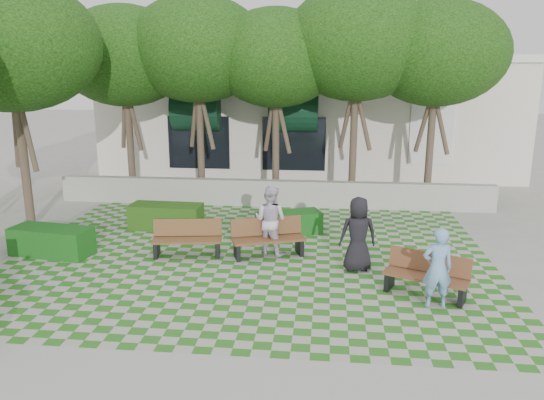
# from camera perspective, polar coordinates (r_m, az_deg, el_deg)

# --- Properties ---
(ground) EXTENTS (90.00, 90.00, 0.00)m
(ground) POSITION_cam_1_polar(r_m,az_deg,el_deg) (12.61, -3.00, -7.80)
(ground) COLOR gray
(ground) RESTS_ON ground
(lawn) EXTENTS (12.00, 12.00, 0.00)m
(lawn) POSITION_cam_1_polar(r_m,az_deg,el_deg) (13.53, -2.34, -6.20)
(lawn) COLOR #2B721E
(lawn) RESTS_ON ground
(sidewalk_south) EXTENTS (16.00, 2.00, 0.01)m
(sidewalk_south) POSITION_cam_1_polar(r_m,az_deg,el_deg) (8.52, -8.18, -19.59)
(sidewalk_south) COLOR #9E9B93
(sidewalk_south) RESTS_ON ground
(retaining_wall) EXTENTS (15.00, 0.36, 0.90)m
(retaining_wall) POSITION_cam_1_polar(r_m,az_deg,el_deg) (18.34, -0.03, 0.76)
(retaining_wall) COLOR #9E9B93
(retaining_wall) RESTS_ON ground
(bench_east) EXTENTS (1.80, 1.24, 0.90)m
(bench_east) POSITION_cam_1_polar(r_m,az_deg,el_deg) (11.73, 16.28, -7.83)
(bench_east) COLOR brown
(bench_east) RESTS_ON ground
(bench_mid) EXTENTS (1.93, 1.18, 0.96)m
(bench_mid) POSITION_cam_1_polar(r_m,az_deg,el_deg) (13.53, -0.43, -4.13)
(bench_mid) COLOR brown
(bench_mid) RESTS_ON ground
(bench_west) EXTENTS (1.81, 0.82, 0.92)m
(bench_west) POSITION_cam_1_polar(r_m,az_deg,el_deg) (13.72, -9.10, -4.15)
(bench_west) COLOR brown
(bench_west) RESTS_ON ground
(hedge_midright) EXTENTS (1.99, 1.38, 0.65)m
(hedge_midright) POSITION_cam_1_polar(r_m,az_deg,el_deg) (15.31, 1.83, -2.49)
(hedge_midright) COLOR #144B17
(hedge_midright) RESTS_ON ground
(hedge_midleft) EXTENTS (2.14, 0.93, 0.74)m
(hedge_midleft) POSITION_cam_1_polar(r_m,az_deg,el_deg) (16.10, -11.30, -1.75)
(hedge_midleft) COLOR #204612
(hedge_midleft) RESTS_ON ground
(hedge_west) EXTENTS (2.17, 1.13, 0.72)m
(hedge_west) POSITION_cam_1_polar(r_m,az_deg,el_deg) (14.75, -22.61, -4.11)
(hedge_west) COLOR #134915
(hedge_west) RESTS_ON ground
(person_blue) EXTENTS (0.65, 0.46, 1.67)m
(person_blue) POSITION_cam_1_polar(r_m,az_deg,el_deg) (11.10, 17.37, -6.99)
(person_blue) COLOR #71A1CE
(person_blue) RESTS_ON ground
(person_dark) EXTENTS (0.95, 0.69, 1.79)m
(person_dark) POSITION_cam_1_polar(r_m,az_deg,el_deg) (12.61, 9.23, -3.66)
(person_dark) COLOR black
(person_dark) RESTS_ON ground
(person_white) EXTENTS (1.06, 0.95, 1.80)m
(person_white) POSITION_cam_1_polar(r_m,az_deg,el_deg) (13.53, -0.19, -2.19)
(person_white) COLOR silver
(person_white) RESTS_ON ground
(tree_row) EXTENTS (17.70, 13.40, 7.41)m
(tree_row) POSITION_cam_1_polar(r_m,az_deg,el_deg) (17.89, -6.28, 15.61)
(tree_row) COLOR #47382B
(tree_row) RESTS_ON ground
(building) EXTENTS (18.00, 8.92, 5.15)m
(building) POSITION_cam_1_polar(r_m,az_deg,el_deg) (25.73, 3.93, 9.28)
(building) COLOR silver
(building) RESTS_ON ground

